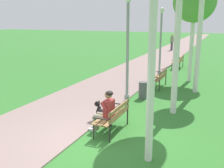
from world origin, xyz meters
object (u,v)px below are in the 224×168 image
Objects in this scene: lamp_post_far at (177,30)px; litter_bin at (143,90)px; person_seated_on_near_bench at (106,110)px; pedestrian_further_distant at (177,38)px; park_bench_mid at (159,77)px; pedestrian_distant at (172,42)px; lamp_post_near at (128,48)px; park_bench_far at (179,61)px; park_bench_near at (114,115)px; lamp_post_mid at (161,42)px; birch_tree_fourth at (195,2)px; dog_black at (102,115)px.

litter_bin is at bearing -87.78° from lamp_post_far.
litter_bin is (0.03, 3.67, -0.33)m from person_seated_on_near_bench.
pedestrian_further_distant is (-2.71, 23.77, 0.49)m from litter_bin.
park_bench_mid is 1.20× the size of person_seated_on_near_bench.
litter_bin is 17.75m from pedestrian_distant.
lamp_post_near is at bearing 98.09° from person_seated_on_near_bench.
park_bench_far is 0.37× the size of lamp_post_near.
park_bench_near is 13.16m from lamp_post_far.
person_seated_on_near_bench is 0.76× the size of pedestrian_further_distant.
park_bench_mid is 2.91m from lamp_post_mid.
lamp_post_mid is 19.42m from pedestrian_further_distant.
lamp_post_mid reaches higher than park_bench_far.
park_bench_mid is 4.17m from birch_tree_fourth.
dog_black is 0.19× the size of lamp_post_near.
litter_bin is at bearing 82.22° from dog_black.
lamp_post_mid reaches higher than person_seated_on_near_bench.
lamp_post_near is at bearing -122.25° from litter_bin.
lamp_post_mid is (0.06, 5.23, -0.15)m from lamp_post_near.
lamp_post_mid is (-0.57, 2.45, 1.46)m from park_bench_mid.
lamp_post_far is at bearing 92.22° from litter_bin.
lamp_post_near is at bearing -90.46° from lamp_post_far.
park_bench_mid is 15.72m from pedestrian_distant.
park_bench_far is 0.39× the size of lamp_post_mid.
dog_black is 0.17× the size of lamp_post_far.
park_bench_far is 1.90× the size of dog_black.
pedestrian_distant is (-2.38, 15.53, 0.33)m from park_bench_mid.
park_bench_near reaches higher than dog_black.
park_bench_mid reaches higher than litter_bin.
pedestrian_distant is (-1.82, 13.08, -1.13)m from lamp_post_mid.
park_bench_near and park_bench_mid have the same top height.
park_bench_mid is 0.91× the size of pedestrian_further_distant.
park_bench_mid is 5.75m from person_seated_on_near_bench.
lamp_post_far reaches higher than park_bench_far.
pedestrian_distant is (-2.21, 17.60, 0.49)m from litter_bin.
park_bench_far is at bearing 79.29° from lamp_post_mid.
person_seated_on_near_bench is at bearing -81.91° from lamp_post_near.
lamp_post_near is (-0.03, 2.36, 1.86)m from dog_black.
person_seated_on_near_bench is (-0.20, -5.75, 0.17)m from park_bench_mid.
birch_tree_fourth reaches higher than litter_bin.
park_bench_far is at bearing -79.91° from pedestrian_further_distant.
lamp_post_mid is at bearing -90.30° from lamp_post_far.
litter_bin is (0.39, -4.52, -1.63)m from lamp_post_mid.
park_bench_mid is at bearing 90.07° from park_bench_near.
person_seated_on_near_bench is at bearing -88.51° from lamp_post_far.
dog_black is 20.76m from pedestrian_distant.
pedestrian_further_distant is (-2.88, 21.70, 0.33)m from park_bench_mid.
dog_black reaches higher than litter_bin.
person_seated_on_near_bench is at bearing -91.05° from park_bench_far.
pedestrian_further_distant reaches higher than person_seated_on_near_bench.
lamp_post_far is at bearing 89.54° from lamp_post_near.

